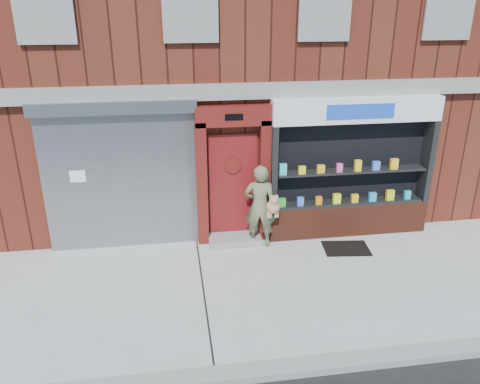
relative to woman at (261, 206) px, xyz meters
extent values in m
plane|color=#9E9E99|center=(0.23, -1.54, -0.88)|extent=(80.00, 80.00, 0.00)
cube|color=gray|center=(0.23, -3.69, -0.82)|extent=(60.00, 0.30, 0.12)
cube|color=#4D1B11|center=(0.23, 4.46, 3.12)|extent=(12.00, 8.00, 8.00)
cube|color=gray|center=(0.23, 0.38, 2.27)|extent=(12.00, 0.16, 0.30)
cube|color=gray|center=(-2.77, 0.40, 0.52)|extent=(3.00, 0.10, 2.80)
cube|color=slate|center=(-2.77, 0.34, 2.04)|extent=(3.10, 0.30, 0.24)
cube|color=white|center=(-3.57, 0.34, 0.72)|extent=(0.30, 0.01, 0.24)
cube|color=#57120E|center=(-1.17, 0.32, 0.42)|extent=(0.22, 0.28, 2.60)
cube|color=#57120E|center=(0.13, 0.32, 0.42)|extent=(0.22, 0.28, 2.60)
cube|color=#57120E|center=(-0.52, 0.32, 1.82)|extent=(1.50, 0.28, 0.40)
cube|color=black|center=(-0.52, 0.17, 1.82)|extent=(0.35, 0.01, 0.12)
cube|color=maroon|center=(-0.52, 0.43, 0.32)|extent=(1.00, 0.06, 2.20)
cylinder|color=black|center=(-0.52, 0.39, 0.77)|extent=(0.28, 0.02, 0.28)
cylinder|color=#57120E|center=(-0.52, 0.38, 0.77)|extent=(0.34, 0.02, 0.34)
cube|color=gray|center=(-0.52, 0.16, -0.81)|extent=(1.10, 0.55, 0.15)
cube|color=slate|center=(0.13, 0.17, 0.52)|extent=(0.10, 0.02, 0.18)
cube|color=#602716|center=(1.98, 0.26, -0.53)|extent=(3.50, 0.40, 0.70)
cube|color=black|center=(0.29, 0.26, 0.72)|extent=(0.12, 0.40, 1.80)
cube|color=black|center=(3.67, 0.26, 0.72)|extent=(0.12, 0.40, 1.80)
cube|color=black|center=(1.98, 0.45, 0.72)|extent=(3.30, 0.03, 1.80)
cube|color=black|center=(1.98, 0.26, -0.15)|extent=(3.20, 0.36, 0.06)
cube|color=black|center=(1.98, 0.26, 0.57)|extent=(3.20, 0.36, 0.04)
cube|color=white|center=(1.98, 0.26, 1.87)|extent=(3.50, 0.40, 0.50)
cube|color=#1740B2|center=(1.98, 0.06, 1.87)|extent=(1.40, 0.01, 0.30)
cube|color=green|center=(0.48, 0.18, -0.03)|extent=(0.16, 0.09, 0.19)
cube|color=#4262E1|center=(0.88, 0.18, -0.03)|extent=(0.13, 0.09, 0.19)
cube|color=orange|center=(1.28, 0.18, -0.04)|extent=(0.13, 0.09, 0.18)
cube|color=yellow|center=(1.68, 0.18, -0.02)|extent=(0.16, 0.09, 0.21)
cube|color=yellow|center=(2.08, 0.18, -0.04)|extent=(0.14, 0.09, 0.18)
cube|color=#249DB6|center=(2.48, 0.18, -0.03)|extent=(0.16, 0.09, 0.20)
cube|color=yellow|center=(2.88, 0.18, -0.01)|extent=(0.17, 0.09, 0.23)
cube|color=teal|center=(3.28, 0.18, -0.03)|extent=(0.13, 0.09, 0.19)
cube|color=#2AC9D2|center=(0.48, 0.18, 0.70)|extent=(0.15, 0.09, 0.23)
cube|color=yellow|center=(0.88, 0.18, 0.67)|extent=(0.14, 0.09, 0.16)
cube|color=yellow|center=(1.28, 0.18, 0.67)|extent=(0.16, 0.09, 0.17)
cube|color=#E74D9E|center=(1.68, 0.18, 0.68)|extent=(0.12, 0.09, 0.18)
cube|color=yellow|center=(2.08, 0.18, 0.70)|extent=(0.13, 0.09, 0.23)
cube|color=#4567EB|center=(2.48, 0.18, 0.68)|extent=(0.16, 0.09, 0.19)
cube|color=yellow|center=(2.88, 0.18, 0.70)|extent=(0.16, 0.09, 0.23)
imported|color=#636844|center=(-0.02, 0.01, 0.00)|extent=(0.72, 0.56, 1.76)
sphere|color=#A27051|center=(0.22, -0.17, 0.04)|extent=(0.28, 0.28, 0.28)
sphere|color=#A27051|center=(0.22, -0.21, 0.21)|extent=(0.19, 0.19, 0.19)
sphere|color=#A27051|center=(0.16, -0.21, 0.28)|extent=(0.07, 0.07, 0.07)
sphere|color=#A27051|center=(0.28, -0.21, 0.28)|extent=(0.07, 0.07, 0.07)
cylinder|color=#A27051|center=(0.13, -0.17, -0.10)|extent=(0.07, 0.07, 0.17)
cylinder|color=#A27051|center=(0.32, -0.17, -0.10)|extent=(0.07, 0.07, 0.17)
cylinder|color=#A27051|center=(0.16, -0.18, -0.10)|extent=(0.07, 0.07, 0.17)
cylinder|color=#A27051|center=(0.28, -0.18, -0.10)|extent=(0.07, 0.07, 0.17)
cube|color=black|center=(1.73, -0.46, -0.87)|extent=(0.99, 0.75, 0.02)
camera|label=1|loc=(-1.73, -8.57, 3.81)|focal=35.00mm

